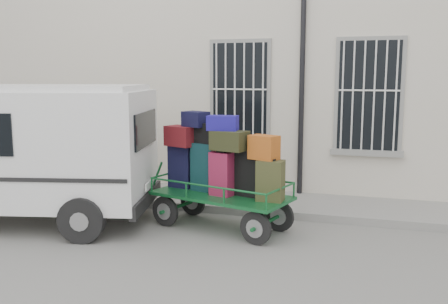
% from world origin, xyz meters
% --- Properties ---
extents(ground, '(80.00, 80.00, 0.00)m').
position_xyz_m(ground, '(0.00, 0.00, 0.00)').
color(ground, slate).
rests_on(ground, ground).
extents(building, '(24.00, 5.15, 6.00)m').
position_xyz_m(building, '(0.00, 5.50, 3.00)').
color(building, beige).
rests_on(building, ground).
extents(sidewalk, '(24.00, 1.70, 0.15)m').
position_xyz_m(sidewalk, '(0.00, 2.20, 0.07)').
color(sidewalk, gray).
rests_on(sidewalk, ground).
extents(luggage_cart, '(2.86, 1.70, 2.03)m').
position_xyz_m(luggage_cart, '(-0.09, 0.54, 1.06)').
color(luggage_cart, black).
rests_on(luggage_cart, ground).
extents(van, '(5.27, 3.09, 2.49)m').
position_xyz_m(van, '(-3.78, -0.20, 1.43)').
color(van, white).
rests_on(van, ground).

